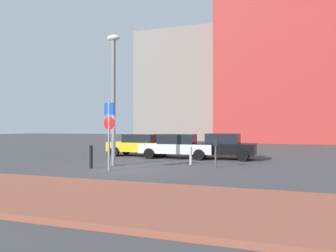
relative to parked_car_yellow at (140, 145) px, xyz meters
name	(u,v)px	position (x,y,z in m)	size (l,w,h in m)	color
ground_plane	(126,168)	(1.72, -5.69, -0.75)	(120.00, 120.00, 0.00)	#424244
sidewalk_brick	(37,193)	(1.72, -11.40, -0.68)	(40.00, 4.18, 0.14)	#93513D
parked_car_yellow	(140,145)	(0.00, 0.00, 0.00)	(4.22, 1.98, 1.45)	gold
parked_car_white	(177,146)	(2.70, -0.47, 0.01)	(4.57, 2.07, 1.49)	white
parked_car_black	(222,146)	(5.42, -0.18, 0.03)	(4.10, 2.09, 1.54)	black
parking_sign_post	(109,127)	(1.35, -6.58, 1.16)	(0.59, 0.18, 3.04)	gray
parking_meter	(216,150)	(5.67, -4.08, 0.10)	(0.18, 0.14, 1.31)	#4C4C51
street_lamp	(114,88)	(0.67, -4.91, 3.14)	(0.70, 0.36, 6.57)	gray
traffic_bollard_near	(91,157)	(0.15, -6.13, -0.22)	(0.16, 0.16, 1.07)	black
traffic_bollard_mid	(191,156)	(4.27, -3.33, -0.29)	(0.14, 0.14, 0.92)	#B7B7BC
building_colorful_midrise	(294,54)	(11.66, 25.40, 11.07)	(19.54, 15.08, 23.65)	#BF3833
building_under_construction	(183,89)	(-4.63, 28.15, 7.31)	(12.00, 11.72, 16.12)	gray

